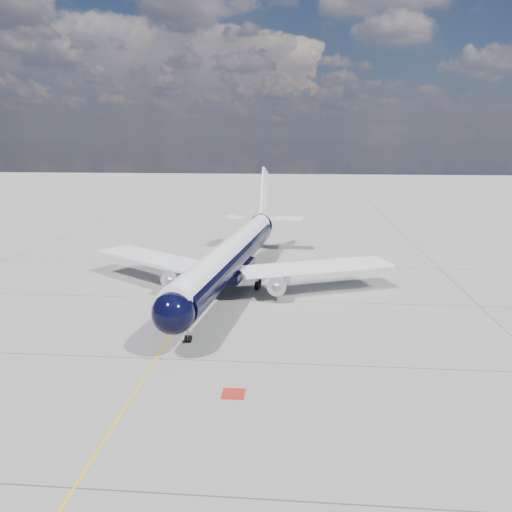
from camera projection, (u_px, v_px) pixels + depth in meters
The scene contains 4 objects.
ground at pixel (222, 256), 73.49m from camera, with size 320.00×320.00×0.00m, color gray.
taxiway_centerline at pixel (217, 264), 68.64m from camera, with size 0.16×160.00×0.01m, color #E1B10B.
red_marking at pixel (233, 394), 34.20m from camera, with size 1.60×1.60×0.01m, color maroon.
main_airliner at pixel (233, 254), 57.18m from camera, with size 36.17×44.29×12.80m.
Camera 1 is at (10.93, -40.77, 17.26)m, focal length 35.00 mm.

